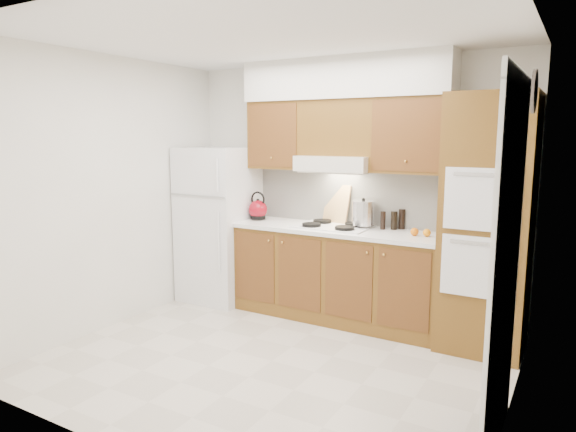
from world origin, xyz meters
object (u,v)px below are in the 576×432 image
(fridge, at_px, (219,224))
(oven_cabinet, at_px, (487,225))
(kettle, at_px, (258,210))
(stock_pot, at_px, (363,213))

(fridge, xyz_separation_m, oven_cabinet, (2.85, 0.03, 0.24))
(oven_cabinet, relative_size, kettle, 10.76)
(kettle, bearing_deg, oven_cabinet, 15.45)
(oven_cabinet, relative_size, stock_pot, 9.47)
(fridge, bearing_deg, stock_pot, 6.30)
(oven_cabinet, bearing_deg, fridge, -179.30)
(oven_cabinet, bearing_deg, stock_pot, 172.92)
(kettle, xyz_separation_m, stock_pot, (1.18, 0.11, 0.03))
(oven_cabinet, height_order, kettle, oven_cabinet)
(fridge, relative_size, stock_pot, 7.40)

